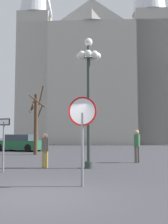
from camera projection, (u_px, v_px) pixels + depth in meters
ground_plane at (34, 197)px, 6.48m from camera, size 120.00×120.00×0.00m
cathedral at (92, 75)px, 38.92m from camera, size 20.61×14.24×33.50m
stop_sign at (82, 122)px, 7.85m from camera, size 0.89×0.21×2.71m
one_way_arrow_sign at (4, 138)px, 10.53m from camera, size 0.55×0.17×2.18m
street_lamp at (89, 75)px, 11.90m from camera, size 1.15×1.15×6.01m
bare_tree at (36, 121)px, 18.74m from camera, size 1.27×1.38×5.04m
parked_car_near_green at (20, 143)px, 22.45m from camera, size 4.67×3.00×1.42m
pedestrian_walking at (45, 147)px, 11.71m from camera, size 0.32×0.32×1.56m
pedestrian_standing at (137, 143)px, 13.77m from camera, size 0.32×0.32×1.74m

